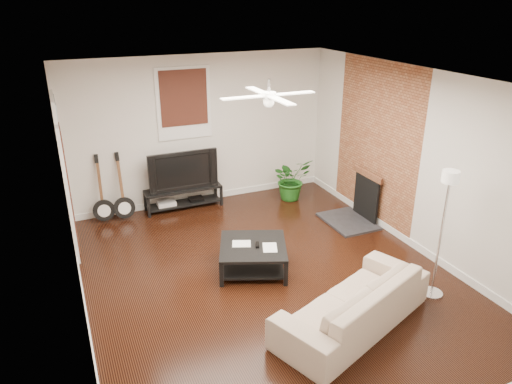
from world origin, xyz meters
TOP-DOWN VIEW (x-y plane):
  - room at (0.00, 0.00)m, footprint 5.01×6.01m
  - brick_accent at (2.49, 1.00)m, footprint 0.02×2.20m
  - fireplace at (2.20, 1.00)m, footprint 0.80×1.10m
  - window_back at (-0.30, 2.97)m, footprint 1.00×0.06m
  - door_left at (-2.46, 1.90)m, footprint 0.08×1.00m
  - tv_stand at (-0.46, 2.78)m, footprint 1.44×0.38m
  - tv at (-0.46, 2.80)m, footprint 1.29×0.17m
  - coffee_table at (-0.12, 0.24)m, footprint 1.23×1.23m
  - sofa at (0.50, -1.42)m, footprint 2.35×1.59m
  - floor_lamp at (1.85, -1.32)m, footprint 0.38×0.38m
  - potted_plant at (1.61, 2.37)m, footprint 0.83×0.75m
  - guitar_left at (-1.92, 2.75)m, footprint 0.41×0.31m
  - guitar_right at (-1.57, 2.72)m, footprint 0.38×0.27m
  - ceiling_fan at (0.00, 0.00)m, footprint 1.24×1.24m

SIDE VIEW (x-z plane):
  - coffee_table at x=-0.12m, z-range 0.00..0.40m
  - tv_stand at x=-0.46m, z-range 0.00..0.40m
  - sofa at x=0.50m, z-range 0.00..0.64m
  - potted_plant at x=1.61m, z-range 0.00..0.83m
  - fireplace at x=2.20m, z-range 0.00..0.92m
  - guitar_left at x=-1.92m, z-range 0.00..1.23m
  - guitar_right at x=-1.57m, z-range 0.00..1.23m
  - tv at x=-0.46m, z-range 0.40..1.15m
  - floor_lamp at x=1.85m, z-range 0.00..1.79m
  - door_left at x=-2.46m, z-range 0.00..2.50m
  - room at x=0.00m, z-range 0.00..2.80m
  - brick_accent at x=2.49m, z-range 0.00..2.80m
  - window_back at x=-0.30m, z-range 1.30..2.60m
  - ceiling_fan at x=0.00m, z-range 2.44..2.76m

